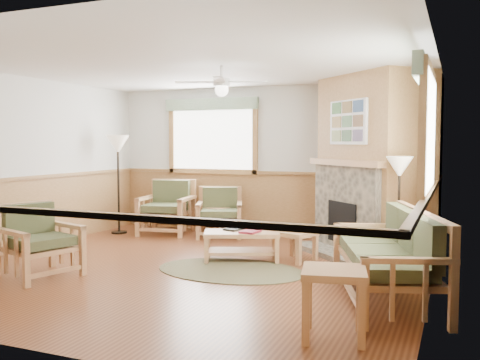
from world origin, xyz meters
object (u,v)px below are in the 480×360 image
at_px(end_table_sofa, 334,303).
at_px(floor_lamp_right, 399,214).
at_px(armchair_left, 40,241).
at_px(coffee_table, 242,246).
at_px(armchair_back_left, 166,207).
at_px(armchair_back_right, 219,212).
at_px(floor_lamp_left, 118,184).
at_px(footstool, 295,246).
at_px(sofa, 385,255).
at_px(end_table_chairs, 217,221).

bearing_deg(end_table_sofa, floor_lamp_right, 84.64).
bearing_deg(armchair_left, coffee_table, -29.45).
height_order(armchair_back_left, end_table_sofa, armchair_back_left).
bearing_deg(armchair_back_right, end_table_sofa, -76.27).
height_order(floor_lamp_left, floor_lamp_right, floor_lamp_left).
bearing_deg(coffee_table, footstool, 1.18).
distance_m(armchair_left, floor_lamp_right, 4.58).
bearing_deg(armchair_back_right, armchair_back_left, 162.94).
distance_m(sofa, floor_lamp_right, 1.35).
height_order(coffee_table, end_table_sofa, end_table_sofa).
bearing_deg(end_table_chairs, footstool, -38.55).
xyz_separation_m(end_table_chairs, end_table_sofa, (3.12, -4.35, 0.05)).
relative_size(armchair_back_right, end_table_chairs, 1.75).
relative_size(armchair_left, floor_lamp_right, 0.60).
height_order(armchair_back_left, floor_lamp_left, floor_lamp_left).
bearing_deg(end_table_chairs, floor_lamp_right, -26.37).
relative_size(sofa, end_table_chairs, 4.14).
xyz_separation_m(end_table_sofa, floor_lamp_right, (0.25, 2.68, 0.45)).
bearing_deg(floor_lamp_left, sofa, -25.29).
relative_size(armchair_back_left, coffee_table, 0.93).
bearing_deg(armchair_left, end_table_chairs, 7.07).
bearing_deg(floor_lamp_right, sofa, -90.00).
distance_m(armchair_back_left, end_table_sofa, 5.70).
bearing_deg(armchair_left, armchair_back_left, 21.00).
height_order(armchair_back_right, floor_lamp_right, floor_lamp_right).
bearing_deg(floor_lamp_left, footstool, -14.83).
bearing_deg(end_table_sofa, armchair_back_left, 134.65).
bearing_deg(armchair_back_left, footstool, -33.81).
distance_m(sofa, end_table_chairs, 4.51).
relative_size(armchair_back_right, armchair_left, 0.96).
height_order(end_table_sofa, floor_lamp_left, floor_lamp_left).
relative_size(footstool, floor_lamp_left, 0.27).
bearing_deg(end_table_chairs, armchair_back_left, -161.79).
distance_m(armchair_back_right, end_table_sofa, 5.10).
height_order(end_table_sofa, floor_lamp_right, floor_lamp_right).
xyz_separation_m(armchair_left, coffee_table, (2.00, 1.79, -0.24)).
height_order(armchair_left, floor_lamp_left, floor_lamp_left).
xyz_separation_m(sofa, floor_lamp_left, (-5.10, 2.41, 0.43)).
bearing_deg(end_table_sofa, armchair_left, 169.85).
distance_m(armchair_back_left, armchair_left, 3.37).
height_order(armchair_back_left, footstool, armchair_back_left).
relative_size(sofa, armchair_left, 2.28).
bearing_deg(footstool, armchair_back_right, 143.18).
relative_size(sofa, end_table_sofa, 3.44).
distance_m(end_table_sofa, floor_lamp_left, 6.17).
distance_m(sofa, footstool, 2.03).
bearing_deg(armchair_left, sofa, -62.25).
bearing_deg(armchair_back_right, sofa, -62.77).
relative_size(end_table_chairs, footstool, 1.03).
xyz_separation_m(coffee_table, end_table_chairs, (-1.25, 1.86, 0.04)).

